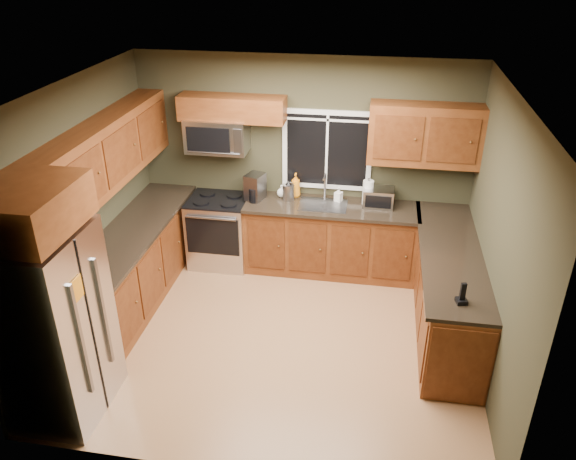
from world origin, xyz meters
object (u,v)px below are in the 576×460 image
(soap_bottle_a, at_px, (296,185))
(soap_bottle_c, at_px, (282,191))
(kettle, at_px, (288,191))
(toaster_oven, at_px, (378,197))
(refrigerator, at_px, (54,326))
(coffee_maker, at_px, (255,188))
(paper_towel_roll, at_px, (368,192))
(cordless_phone, at_px, (462,297))
(microwave, at_px, (217,135))
(range, at_px, (220,231))
(soap_bottle_b, at_px, (338,194))

(soap_bottle_a, bearing_deg, soap_bottle_c, -168.52)
(kettle, bearing_deg, toaster_oven, 0.41)
(refrigerator, relative_size, coffee_maker, 5.37)
(kettle, height_order, soap_bottle_a, soap_bottle_a)
(toaster_oven, relative_size, paper_towel_roll, 1.09)
(kettle, bearing_deg, cordless_phone, -45.63)
(microwave, bearing_deg, cordless_phone, -35.46)
(paper_towel_roll, xyz_separation_m, soap_bottle_c, (-1.09, 0.04, -0.08))
(refrigerator, relative_size, soap_bottle_a, 5.73)
(refrigerator, distance_m, microwave, 3.10)
(range, relative_size, coffee_maker, 2.80)
(microwave, bearing_deg, soap_bottle_c, 3.14)
(kettle, distance_m, cordless_phone, 2.76)
(range, distance_m, coffee_maker, 0.79)
(microwave, distance_m, paper_towel_roll, 2.00)
(range, relative_size, soap_bottle_c, 5.93)
(soap_bottle_c, distance_m, cordless_phone, 2.89)
(range, distance_m, paper_towel_roll, 2.00)
(soap_bottle_a, bearing_deg, range, -167.54)
(toaster_oven, distance_m, coffee_maker, 1.55)
(soap_bottle_a, distance_m, soap_bottle_c, 0.20)
(range, relative_size, soap_bottle_a, 2.98)
(soap_bottle_b, bearing_deg, cordless_phone, -57.41)
(microwave, height_order, soap_bottle_c, microwave)
(microwave, relative_size, soap_bottle_b, 4.06)
(range, xyz_separation_m, toaster_oven, (2.03, 0.10, 0.59))
(range, relative_size, cordless_phone, 4.41)
(microwave, bearing_deg, range, -89.98)
(microwave, height_order, soap_bottle_b, microwave)
(cordless_phone, bearing_deg, soap_bottle_b, 122.59)
(soap_bottle_b, bearing_deg, refrigerator, -127.20)
(toaster_oven, bearing_deg, paper_towel_roll, 163.63)
(cordless_phone, bearing_deg, microwave, 144.54)
(soap_bottle_c, bearing_deg, paper_towel_roll, -2.25)
(microwave, distance_m, soap_bottle_a, 1.17)
(coffee_maker, distance_m, soap_bottle_b, 1.06)
(soap_bottle_a, height_order, cordless_phone, soap_bottle_a)
(range, distance_m, kettle, 1.08)
(range, height_order, soap_bottle_a, soap_bottle_a)
(toaster_oven, height_order, soap_bottle_b, toaster_oven)
(range, bearing_deg, toaster_oven, 2.76)
(microwave, relative_size, paper_towel_roll, 2.21)
(soap_bottle_b, height_order, cordless_phone, cordless_phone)
(soap_bottle_c, bearing_deg, soap_bottle_a, 11.48)
(kettle, height_order, paper_towel_roll, paper_towel_roll)
(refrigerator, bearing_deg, kettle, 60.88)
(refrigerator, bearing_deg, cordless_phone, 14.20)
(coffee_maker, relative_size, kettle, 1.28)
(coffee_maker, distance_m, soap_bottle_a, 0.52)
(coffee_maker, relative_size, soap_bottle_b, 1.79)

